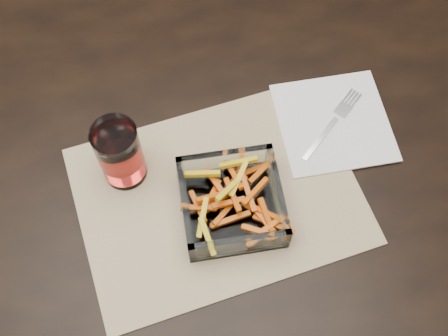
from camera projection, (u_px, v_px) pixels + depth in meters
The scene contains 6 objects.
dining_table at pixel (166, 184), 1.02m from camera, with size 1.60×0.90×0.75m.
placemat at pixel (218, 195), 0.92m from camera, with size 0.45×0.33×0.00m, color tan.
glass_bowl at pixel (232, 203), 0.88m from camera, with size 0.16×0.16×0.06m.
tumbler at pixel (120, 155), 0.88m from camera, with size 0.07×0.07×0.13m.
napkin at pixel (334, 122), 0.98m from camera, with size 0.19×0.19×0.00m, color white.
fork at pixel (333, 122), 0.97m from camera, with size 0.14×0.12×0.00m.
Camera 1 is at (0.01, -0.44, 1.59)m, focal length 45.00 mm.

